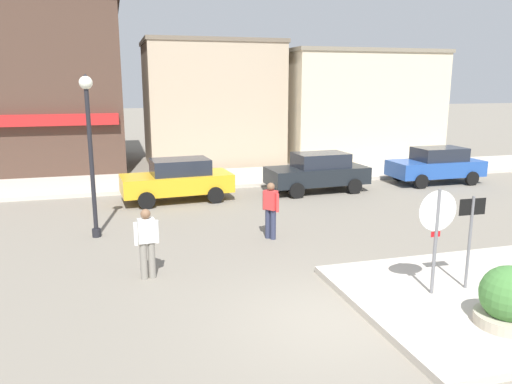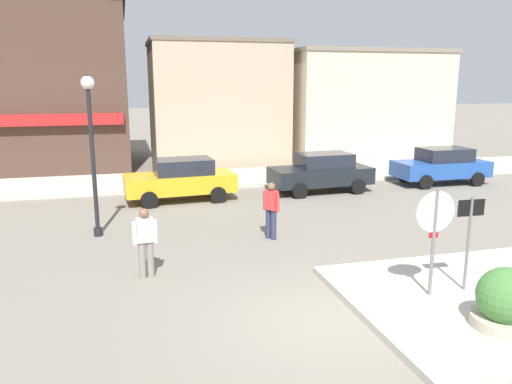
% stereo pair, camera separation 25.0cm
% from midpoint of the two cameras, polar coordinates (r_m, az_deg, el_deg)
% --- Properties ---
extents(ground_plane, '(160.00, 160.00, 0.00)m').
position_cam_midpoint_polar(ground_plane, '(9.63, 9.06, -14.38)').
color(ground_plane, gray).
extents(sidewalk_corner, '(6.40, 4.80, 0.15)m').
position_cam_midpoint_polar(sidewalk_corner, '(11.51, 27.14, -10.65)').
color(sidewalk_corner, beige).
rests_on(sidewalk_corner, ground).
extents(kerb_far, '(80.00, 4.00, 0.15)m').
position_cam_midpoint_polar(kerb_far, '(22.44, -5.35, 1.49)').
color(kerb_far, beige).
rests_on(kerb_far, ground).
extents(stop_sign, '(0.82, 0.07, 2.30)m').
position_cam_midpoint_polar(stop_sign, '(10.40, 20.35, -4.00)').
color(stop_sign, slate).
rests_on(stop_sign, ground).
extents(one_way_sign, '(0.60, 0.06, 2.10)m').
position_cam_midpoint_polar(one_way_sign, '(10.97, 23.75, -4.46)').
color(one_way_sign, slate).
rests_on(one_way_sign, ground).
extents(planter, '(1.10, 1.10, 1.23)m').
position_cam_midpoint_polar(planter, '(9.87, 27.27, -11.41)').
color(planter, '#ADA38E').
rests_on(planter, ground).
extents(lamp_post, '(0.36, 0.36, 4.54)m').
position_cam_midpoint_polar(lamp_post, '(14.48, -17.86, 6.45)').
color(lamp_post, black).
rests_on(lamp_post, ground).
extents(parked_car_nearest, '(4.11, 2.09, 1.56)m').
position_cam_midpoint_polar(parked_car_nearest, '(18.67, -8.23, 1.48)').
color(parked_car_nearest, gold).
rests_on(parked_car_nearest, ground).
extents(parked_car_second, '(4.08, 2.04, 1.56)m').
position_cam_midpoint_polar(parked_car_second, '(20.13, 7.83, 2.29)').
color(parked_car_second, black).
rests_on(parked_car_second, ground).
extents(parked_car_third, '(4.01, 1.89, 1.56)m').
position_cam_midpoint_polar(parked_car_third, '(23.01, 20.72, 2.87)').
color(parked_car_third, '#234C9E').
rests_on(parked_car_third, ground).
extents(pedestrian_crossing_near, '(0.39, 0.50, 1.61)m').
position_cam_midpoint_polar(pedestrian_crossing_near, '(13.91, 2.26, -1.93)').
color(pedestrian_crossing_near, '#2D334C').
rests_on(pedestrian_crossing_near, ground).
extents(pedestrian_crossing_far, '(0.56, 0.25, 1.61)m').
position_cam_midpoint_polar(pedestrian_crossing_far, '(11.39, -11.92, -5.48)').
color(pedestrian_crossing_far, gray).
rests_on(pedestrian_crossing_far, ground).
extents(building_corner_shop, '(9.36, 9.23, 8.20)m').
position_cam_midpoint_polar(building_corner_shop, '(28.41, -23.72, 10.99)').
color(building_corner_shop, '#473328').
rests_on(building_corner_shop, ground).
extents(building_storefront_left_near, '(7.04, 5.22, 6.43)m').
position_cam_midpoint_polar(building_storefront_left_near, '(27.30, -4.23, 10.11)').
color(building_storefront_left_near, tan).
rests_on(building_storefront_left_near, ground).
extents(building_storefront_left_mid, '(8.72, 7.25, 6.03)m').
position_cam_midpoint_polar(building_storefront_left_mid, '(30.09, 11.34, 9.73)').
color(building_storefront_left_mid, beige).
rests_on(building_storefront_left_mid, ground).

